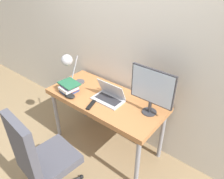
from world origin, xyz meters
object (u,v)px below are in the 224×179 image
laptop (109,96)px  game_controller (70,96)px  office_chair (40,157)px  book_stack (69,87)px  desk_lamp (68,63)px  monitor (152,89)px

laptop → game_controller: bearing=-147.8°
office_chair → book_stack: bearing=118.2°
desk_lamp → office_chair: desk_lamp is taller
desk_lamp → book_stack: (0.06, -0.09, -0.28)m
monitor → game_controller: bearing=-159.0°
office_chair → game_controller: 0.79m
monitor → desk_lamp: size_ratio=1.15×
office_chair → book_stack: size_ratio=4.22×
laptop → desk_lamp: bearing=-170.9°
desk_lamp → game_controller: (0.15, -0.16, -0.32)m
desk_lamp → office_chair: 1.10m
office_chair → game_controller: bearing=115.1°
book_stack → game_controller: (0.09, -0.08, -0.04)m
laptop → office_chair: bearing=-94.4°
book_stack → game_controller: size_ratio=1.71×
desk_lamp → book_stack: size_ratio=1.70×
desk_lamp → book_stack: 0.30m
book_stack → monitor: bearing=15.1°
desk_lamp → monitor: bearing=9.7°
laptop → monitor: 0.55m
book_stack → game_controller: 0.12m
monitor → game_controller: (-0.88, -0.34, -0.28)m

